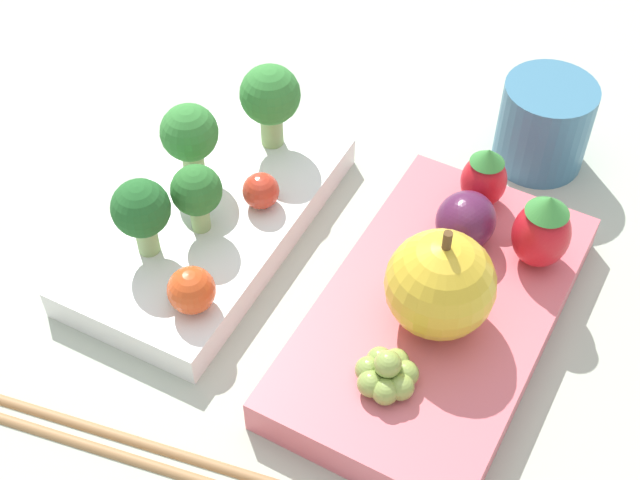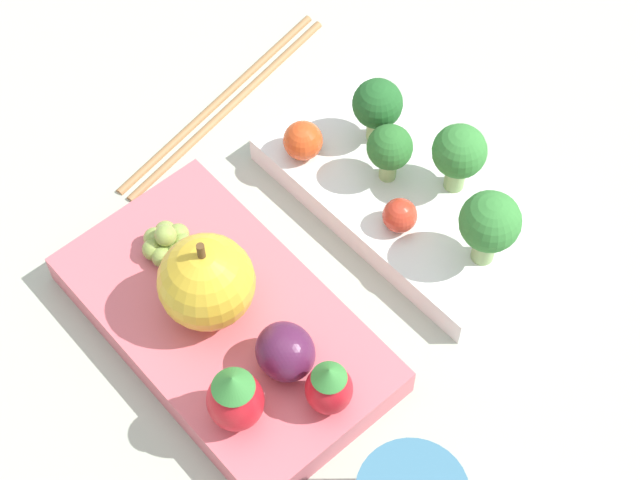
{
  "view_description": "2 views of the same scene",
  "coord_description": "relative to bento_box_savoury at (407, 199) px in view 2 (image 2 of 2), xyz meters",
  "views": [
    {
      "loc": [
        -0.28,
        -0.19,
        0.41
      ],
      "look_at": [
        0.01,
        -0.0,
        0.03
      ],
      "focal_mm": 50.0,
      "sensor_mm": 36.0,
      "label": 1
    },
    {
      "loc": [
        0.3,
        -0.23,
        0.6
      ],
      "look_at": [
        0.01,
        -0.0,
        0.03
      ],
      "focal_mm": 60.0,
      "sensor_mm": 36.0,
      "label": 2
    }
  ],
  "objects": [
    {
      "name": "apple",
      "position": [
        -0.0,
        -0.16,
        0.04
      ],
      "size": [
        0.06,
        0.06,
        0.07
      ],
      "color": "gold",
      "rests_on": "bento_box_fruit"
    },
    {
      "name": "cherry_tomato_0",
      "position": [
        0.02,
        -0.02,
        0.02
      ],
      "size": [
        0.02,
        0.02,
        0.02
      ],
      "color": "red",
      "rests_on": "bento_box_savoury"
    },
    {
      "name": "broccoli_floret_0",
      "position": [
        0.02,
        0.03,
        0.04
      ],
      "size": [
        0.04,
        0.04,
        0.05
      ],
      "color": "#93B770",
      "rests_on": "bento_box_savoury"
    },
    {
      "name": "ground_plane",
      "position": [
        -0.0,
        -0.07,
        -0.01
      ],
      "size": [
        4.0,
        4.0,
        0.0
      ],
      "primitive_type": "plane",
      "color": "#ADB7A3"
    },
    {
      "name": "chopsticks_pair",
      "position": [
        -0.15,
        -0.05,
        -0.01
      ],
      "size": [
        0.07,
        0.21,
        0.01
      ],
      "color": "#A37547",
      "rests_on": "ground_plane"
    },
    {
      "name": "plum",
      "position": [
        0.06,
        -0.14,
        0.03
      ],
      "size": [
        0.04,
        0.03,
        0.03
      ],
      "color": "#511E42",
      "rests_on": "bento_box_fruit"
    },
    {
      "name": "broccoli_floret_3",
      "position": [
        -0.02,
        -0.0,
        0.04
      ],
      "size": [
        0.03,
        0.03,
        0.05
      ],
      "color": "#93B770",
      "rests_on": "bento_box_savoury"
    },
    {
      "name": "strawberry_1",
      "position": [
        0.09,
        -0.14,
        0.03
      ],
      "size": [
        0.03,
        0.03,
        0.04
      ],
      "color": "red",
      "rests_on": "bento_box_fruit"
    },
    {
      "name": "cherry_tomato_1",
      "position": [
        -0.07,
        -0.04,
        0.02
      ],
      "size": [
        0.03,
        0.03,
        0.03
      ],
      "color": "#DB4C1E",
      "rests_on": "bento_box_savoury"
    },
    {
      "name": "strawberry_0",
      "position": [
        0.07,
        -0.18,
        0.04
      ],
      "size": [
        0.03,
        0.03,
        0.05
      ],
      "color": "red",
      "rests_on": "bento_box_fruit"
    },
    {
      "name": "broccoli_floret_2",
      "position": [
        -0.05,
        0.01,
        0.04
      ],
      "size": [
        0.03,
        0.03,
        0.05
      ],
      "color": "#93B770",
      "rests_on": "bento_box_savoury"
    },
    {
      "name": "broccoli_floret_1",
      "position": [
        0.07,
        0.0,
        0.05
      ],
      "size": [
        0.04,
        0.04,
        0.06
      ],
      "color": "#93B770",
      "rests_on": "bento_box_savoury"
    },
    {
      "name": "grape_cluster",
      "position": [
        -0.05,
        -0.15,
        0.02
      ],
      "size": [
        0.03,
        0.03,
        0.02
      ],
      "color": "#8EA84C",
      "rests_on": "bento_box_fruit"
    },
    {
      "name": "bento_box_savoury",
      "position": [
        0.0,
        0.0,
        0.0
      ],
      "size": [
        0.21,
        0.12,
        0.02
      ],
      "color": "white",
      "rests_on": "ground_plane"
    },
    {
      "name": "bento_box_fruit",
      "position": [
        0.01,
        -0.15,
        0.0
      ],
      "size": [
        0.22,
        0.14,
        0.02
      ],
      "color": "#DB6670",
      "rests_on": "ground_plane"
    }
  ]
}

